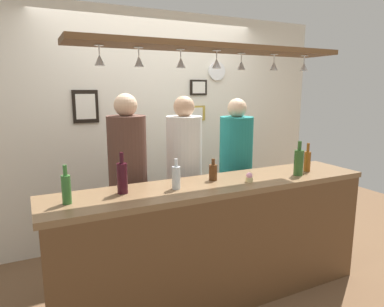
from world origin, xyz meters
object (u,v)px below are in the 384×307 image
Objects in this scene: person_left_brown_shirt at (128,170)px; picture_frame_upper_small at (199,87)px; cupcake at (249,178)px; person_middle_white_patterned_shirt at (184,166)px; picture_frame_lower_pair at (194,113)px; bottle_soda_clear at (176,177)px; bottle_champagne_green at (299,162)px; bottle_wine_dark_red at (122,177)px; bottle_beer_green_import at (66,188)px; bottle_beer_amber_tall at (307,161)px; person_right_teal_shirt at (236,162)px; picture_frame_caricature at (86,107)px; bottle_beer_brown_stubby at (213,172)px; wall_clock at (217,71)px.

person_left_brown_shirt is 1.54m from picture_frame_upper_small.
cupcake is at bearing -41.64° from person_left_brown_shirt.
picture_frame_lower_pair is at bearing 57.97° from person_middle_white_patterned_shirt.
picture_frame_lower_pair is at bearing 58.98° from bottle_soda_clear.
bottle_wine_dark_red is at bearing 173.91° from bottle_champagne_green.
bottle_beer_green_import is 1.39m from cupcake.
bottle_beer_amber_tall is 0.87× the size of bottle_wine_dark_red.
person_middle_white_patterned_shirt reaches higher than person_right_teal_shirt.
bottle_beer_green_import is at bearing 177.06° from bottle_champagne_green.
person_right_teal_shirt is at bearing -30.21° from picture_frame_caricature.
bottle_soda_clear is 0.88× the size of bottle_beer_amber_tall.
bottle_wine_dark_red is at bearing 176.97° from bottle_beer_amber_tall.
bottle_soda_clear is at bearing -74.03° from picture_frame_caricature.
person_right_teal_shirt is 5.51× the size of picture_frame_lower_pair.
bottle_beer_amber_tall is 2.27m from picture_frame_caricature.
picture_frame_caricature is at bearing 139.78° from bottle_beer_amber_tall.
picture_frame_lower_pair reaches higher than bottle_beer_brown_stubby.
picture_frame_lower_pair is 1.36× the size of wall_clock.
picture_frame_lower_pair is at bearing 70.08° from bottle_beer_brown_stubby.
cupcake is at bearing -3.78° from bottle_beer_green_import.
person_middle_white_patterned_shirt is at bearing -125.25° from picture_frame_upper_small.
bottle_beer_amber_tall is (1.29, -0.02, 0.01)m from bottle_soda_clear.
wall_clock reaches higher than picture_frame_caricature.
person_right_teal_shirt is at bearing 117.99° from bottle_beer_amber_tall.
picture_frame_caricature reaches higher than bottle_beer_amber_tall.
picture_frame_lower_pair reaches higher than bottle_beer_green_import.
picture_frame_lower_pair reaches higher than bottle_wine_dark_red.
bottle_champagne_green reaches higher than bottle_beer_brown_stubby.
bottle_soda_clear is 0.77× the size of bottle_wine_dark_red.
bottle_wine_dark_red is 1.36× the size of wall_clock.
cupcake is at bearing -36.82° from bottle_beer_brown_stubby.
wall_clock is (1.94, 1.40, 0.84)m from bottle_beer_green_import.
person_left_brown_shirt is 1.02× the size of person_middle_white_patterned_shirt.
bottle_beer_amber_tall is 0.69m from cupcake.
person_right_teal_shirt reaches higher than cupcake.
bottle_beer_green_import is 1.18× the size of wall_clock.
bottle_soda_clear is 2.95× the size of cupcake.
picture_frame_upper_small reaches higher than person_left_brown_shirt.
bottle_wine_dark_red is at bearing 171.16° from cupcake.
picture_frame_lower_pair reaches higher than bottle_soda_clear.
cupcake is (1.00, -0.15, -0.08)m from bottle_wine_dark_red.
bottle_beer_brown_stubby is 1.61m from picture_frame_caricature.
bottle_wine_dark_red is at bearing 9.31° from bottle_beer_green_import.
person_middle_white_patterned_shirt reaches higher than bottle_beer_green_import.
picture_frame_upper_small reaches higher than bottle_beer_amber_tall.
picture_frame_upper_small is at bearing 39.77° from bottle_beer_green_import.
cupcake is 1.88m from picture_frame_caricature.
picture_frame_caricature reaches higher than person_right_teal_shirt.
picture_frame_lower_pair is 0.31m from picture_frame_upper_small.
bottle_beer_brown_stubby is 0.76m from bottle_wine_dark_red.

